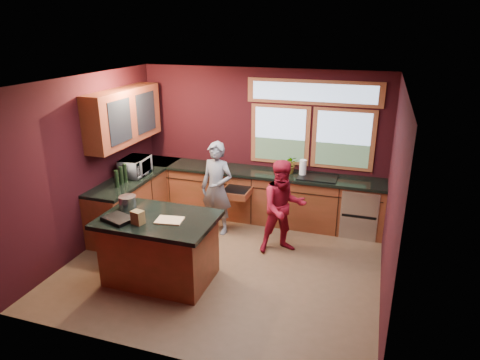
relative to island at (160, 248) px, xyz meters
The scene contains 14 objects.
floor 1.07m from the island, 42.74° to the left, with size 4.50×4.50×0.00m, color brown.
room_shell 1.64m from the island, 83.82° to the left, with size 4.52×4.02×2.71m.
back_counter 2.51m from the island, 68.98° to the left, with size 4.50×0.64×0.93m.
left_counter 1.95m from the island, 129.76° to the left, with size 0.64×2.30×0.93m.
island is the anchor object (origin of this frame).
person_grey 1.67m from the island, 82.13° to the left, with size 0.58×0.38×1.60m, color slate.
person_red 1.96m from the island, 42.42° to the left, with size 0.73×0.56×1.49m, color maroon.
microwave 2.00m from the island, 129.70° to the left, with size 0.56×0.38×0.31m, color #999999.
potted_plant 2.80m from the island, 61.47° to the left, with size 0.29×0.26×0.33m, color #999999.
paper_towel 2.87m from the island, 56.80° to the left, with size 0.12×0.12×0.28m, color white.
cutting_board 0.52m from the island, 14.04° to the right, with size 0.35×0.25×0.02m, color tan.
stock_pot 0.80m from the island, 164.74° to the left, with size 0.24×0.24×0.18m, color #A9A9AE.
paper_bag 0.63m from the island, 120.96° to the right, with size 0.15×0.12×0.18m, color brown.
black_tray 0.71m from the island, 150.95° to the right, with size 0.40×0.28×0.05m, color black.
Camera 1 is at (1.97, -5.28, 3.38)m, focal length 32.00 mm.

